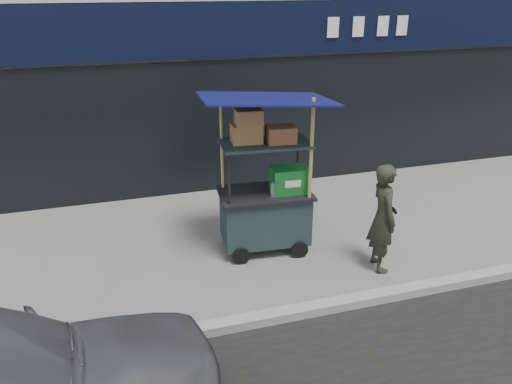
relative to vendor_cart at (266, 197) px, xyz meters
name	(u,v)px	position (x,y,z in m)	size (l,w,h in m)	color
ground	(287,307)	(-0.21, -1.47, -0.82)	(80.00, 80.00, 0.00)	slate
curb	(292,313)	(-0.21, -1.67, -0.76)	(80.00, 0.18, 0.12)	gray
vendor_cart	(266,197)	(0.00, 0.00, 0.00)	(1.82, 1.36, 2.34)	black
vendor_man	(383,218)	(1.33, -0.96, -0.06)	(0.55, 0.36, 1.52)	#27281D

